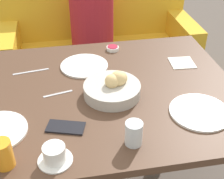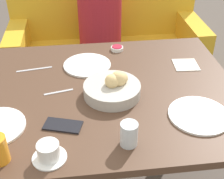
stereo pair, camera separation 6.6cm
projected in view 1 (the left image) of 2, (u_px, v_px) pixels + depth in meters
The scene contains 14 objects.
dining_table at pixel (95, 107), 1.50m from camera, with size 1.36×0.99×0.76m.
couch at pixel (98, 55), 2.66m from camera, with size 1.52×0.70×0.89m.
seated_person at pixel (93, 43), 2.42m from camera, with size 0.32×0.42×1.20m.
bread_basket at pixel (113, 88), 1.41m from camera, with size 0.26×0.26×0.11m.
plate_near_right at pixel (200, 112), 1.31m from camera, with size 0.26×0.26×0.01m.
plate_far_center at pixel (84, 66), 1.63m from camera, with size 0.25×0.25×0.01m.
juice_glass at pixel (3, 154), 1.05m from camera, with size 0.07×0.07×0.11m.
water_tumbler at pixel (134, 133), 1.14m from camera, with size 0.07×0.07×0.10m.
coffee_cup at pixel (55, 155), 1.08m from camera, with size 0.12×0.12×0.07m.
jam_bowl_berry at pixel (113, 48), 1.78m from camera, with size 0.07×0.07×0.02m.
knife_silver at pixel (31, 72), 1.59m from camera, with size 0.18×0.04×0.00m.
spoon_coffee at pixel (58, 94), 1.43m from camera, with size 0.13×0.04×0.00m.
napkin at pixel (182, 63), 1.66m from camera, with size 0.13×0.13×0.00m.
cell_phone at pixel (66, 127), 1.24m from camera, with size 0.17×0.12×0.01m.
Camera 1 is at (-0.13, -1.18, 1.59)m, focal length 50.00 mm.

